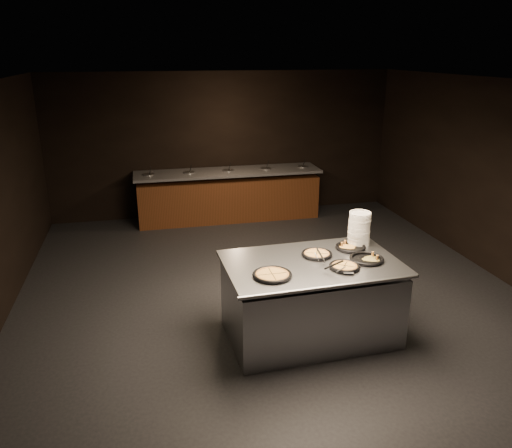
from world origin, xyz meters
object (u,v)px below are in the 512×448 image
Objects in this scene: plate_stack at (359,228)px; serving_counter at (310,301)px; pan_veggie_whole at (272,275)px; pan_cheese_whole at (317,254)px.

serving_counter is at bearing -151.58° from plate_stack.
pan_veggie_whole and pan_cheese_whole have the same top height.
serving_counter is at bearing 26.98° from pan_veggie_whole.
serving_counter is 5.61× the size of pan_cheese_whole.
pan_veggie_whole is (-0.55, -0.28, 0.52)m from serving_counter.
pan_veggie_whole reaches higher than serving_counter.
plate_stack is 0.96× the size of pan_veggie_whole.
serving_counter is 0.56m from pan_cheese_whole.
pan_cheese_whole reaches higher than serving_counter.
plate_stack is (0.75, 0.41, 0.71)m from serving_counter.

